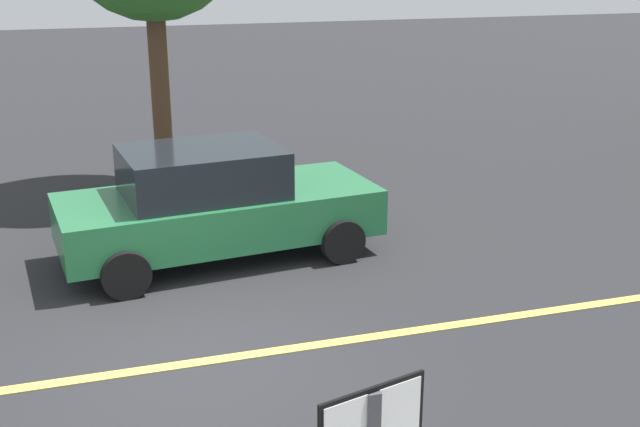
% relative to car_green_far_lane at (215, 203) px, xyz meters
% --- Properties ---
extents(ground_plane, '(80.00, 80.00, 0.00)m').
position_rel_car_green_far_lane_xyz_m(ground_plane, '(-0.73, -3.03, -0.82)').
color(ground_plane, '#262628').
extents(lane_marking_centre, '(28.00, 0.16, 0.01)m').
position_rel_car_green_far_lane_xyz_m(lane_marking_centre, '(2.27, -3.03, -0.81)').
color(lane_marking_centre, '#E0D14C').
extents(car_green_far_lane, '(4.65, 2.43, 1.64)m').
position_rel_car_green_far_lane_xyz_m(car_green_far_lane, '(0.00, 0.00, 0.00)').
color(car_green_far_lane, '#236B3D').
rests_on(car_green_far_lane, ground_plane).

